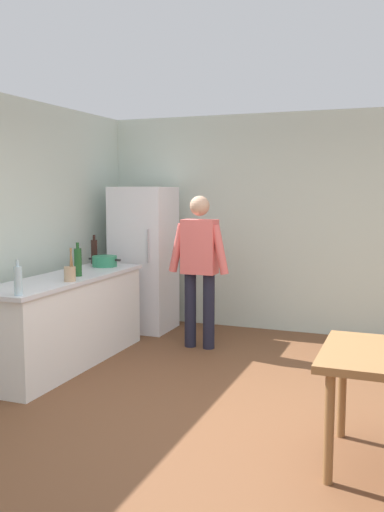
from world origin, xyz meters
The scene contains 10 objects.
ground_plane centered at (0.00, 0.00, 0.00)m, with size 14.00×14.00×0.00m, color brown.
wall_back centered at (0.00, 3.00, 1.35)m, with size 6.40×0.12×2.70m, color silver.
kitchen_counter centered at (-2.00, 0.80, 0.45)m, with size 0.64×2.20×0.90m.
refrigerator centered at (-1.90, 2.40, 0.90)m, with size 0.70×0.67×1.80m.
person centered at (-0.95, 1.85, 0.98)m, with size 0.70×0.22×1.70m.
cooking_pot centered at (-2.01, 1.60, 0.96)m, with size 0.40×0.28×0.12m.
utensil_jar centered at (-1.79, 0.56, 0.98)m, with size 0.11×0.11×0.32m.
bottle_water_clear centered at (-1.78, -0.20, 1.03)m, with size 0.07×0.07×0.30m.
bottle_wine_dark centered at (-2.23, 1.76, 1.05)m, with size 0.08×0.08×0.34m.
bottle_wine_green centered at (-1.89, 0.87, 1.05)m, with size 0.08×0.08×0.34m.
Camera 1 is at (1.19, -3.95, 1.76)m, focal length 39.55 mm.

